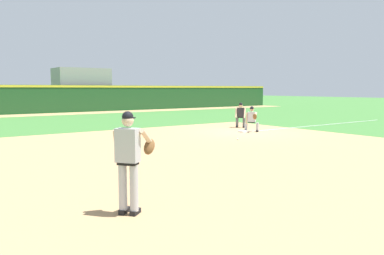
{
  "coord_description": "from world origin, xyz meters",
  "views": [
    {
      "loc": [
        -13.32,
        -14.19,
        2.25
      ],
      "look_at": [
        -7.33,
        -5.75,
        1.18
      ],
      "focal_mm": 35.0,
      "sensor_mm": 36.0,
      "label": 1
    }
  ],
  "objects_px": {
    "first_base_bag": "(243,131)",
    "baseball": "(238,139)",
    "umpire": "(241,114)",
    "pitcher": "(130,156)",
    "first_baseman": "(252,118)"
  },
  "relations": [
    {
      "from": "baseball",
      "to": "pitcher",
      "type": "bearing_deg",
      "value": -142.95
    },
    {
      "from": "first_base_bag",
      "to": "umpire",
      "type": "relative_size",
      "value": 0.26
    },
    {
      "from": "first_base_bag",
      "to": "baseball",
      "type": "xyz_separation_m",
      "value": [
        -2.15,
        -1.95,
        -0.01
      ]
    },
    {
      "from": "first_base_bag",
      "to": "baseball",
      "type": "bearing_deg",
      "value": -137.81
    },
    {
      "from": "first_baseman",
      "to": "first_base_bag",
      "type": "bearing_deg",
      "value": 170.46
    },
    {
      "from": "pitcher",
      "to": "baseball",
      "type": "bearing_deg",
      "value": 37.05
    },
    {
      "from": "pitcher",
      "to": "umpire",
      "type": "height_order",
      "value": "pitcher"
    },
    {
      "from": "baseball",
      "to": "umpire",
      "type": "distance_m",
      "value": 5.34
    },
    {
      "from": "pitcher",
      "to": "first_baseman",
      "type": "relative_size",
      "value": 1.39
    },
    {
      "from": "pitcher",
      "to": "first_baseman",
      "type": "distance_m",
      "value": 13.64
    },
    {
      "from": "first_baseman",
      "to": "umpire",
      "type": "distance_m",
      "value": 2.18
    },
    {
      "from": "first_base_bag",
      "to": "pitcher",
      "type": "xyz_separation_m",
      "value": [
        -10.43,
        -8.2,
        1.01
      ]
    },
    {
      "from": "baseball",
      "to": "umpire",
      "type": "height_order",
      "value": "umpire"
    },
    {
      "from": "baseball",
      "to": "pitcher",
      "type": "distance_m",
      "value": 10.42
    },
    {
      "from": "first_base_bag",
      "to": "first_baseman",
      "type": "bearing_deg",
      "value": -9.54
    }
  ]
}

